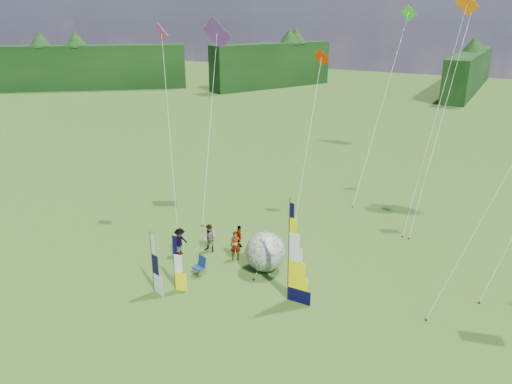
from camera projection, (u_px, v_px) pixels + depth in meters
The scene contains 18 objects.
ground at pixel (235, 324), 24.70m from camera, with size 220.00×220.00×0.00m, color #4F812A.
treeline_ring at pixel (234, 251), 23.33m from camera, with size 210.00×210.00×8.00m, color #163C11, non-canonical shape.
feather_banner_main at pixel (289, 253), 25.82m from camera, with size 1.50×0.10×5.58m, color black, non-canonical shape.
side_banner_left at pixel (174, 263), 27.17m from camera, with size 0.92×0.10×3.29m, color #F8EC00, non-canonical shape.
side_banner_far at pixel (152, 263), 26.96m from camera, with size 1.03×0.10×3.50m, color white, non-canonical shape.
bol_inflatable at pixel (265, 252), 29.46m from camera, with size 2.37×2.37×2.37m, color #001DA8.
spectator_a at pixel (236, 246), 30.82m from camera, with size 0.67×0.44×1.84m, color #66594C.
spectator_b at pixel (210, 238), 31.81m from camera, with size 0.90×0.44×1.84m, color #66594C.
spectator_c at pixel (180, 242), 31.41m from camera, with size 1.16×0.43×1.79m, color #66594C.
spectator_d at pixel (239, 236), 32.50m from camera, with size 0.88×0.36×1.50m, color #66594C.
camp_chair at pixel (199, 266), 29.06m from camera, with size 0.66×0.66×1.14m, color #0E2248, non-canonical shape.
kite_whale at pixel (453, 73), 35.35m from camera, with size 4.54×16.38×20.88m, color black, non-canonical shape.
kite_rainbow_delta at pixel (210, 111), 37.12m from camera, with size 7.49×11.84×15.05m, color red, non-canonical shape.
kite_parafoil at pixel (512, 153), 23.42m from camera, with size 8.67×9.63×16.63m, color red, non-canonical shape.
small_kite_red at pixel (309, 133), 36.46m from camera, with size 3.46×9.35×12.28m, color red, non-canonical shape.
small_kite_orange at pixel (436, 111), 33.81m from camera, with size 3.91×9.35×16.30m, color #FF6803, non-canonical shape.
small_kite_pink at pixel (169, 125), 34.69m from camera, with size 6.50×7.08×14.24m, color #D94492, non-canonical shape.
small_kite_green at pixel (382, 100), 40.62m from camera, with size 2.84×12.21×15.52m, color green, non-canonical shape.
Camera 1 is at (10.98, -17.89, 14.61)m, focal length 35.00 mm.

